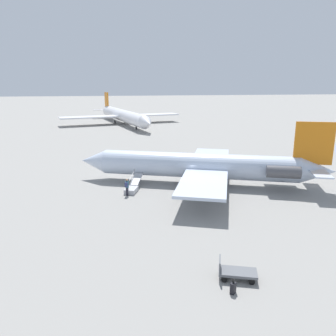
{
  "coord_description": "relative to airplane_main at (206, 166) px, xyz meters",
  "views": [
    {
      "loc": [
        10.53,
        34.33,
        11.04
      ],
      "look_at": [
        3.36,
        -0.43,
        1.95
      ],
      "focal_mm": 35.0,
      "sensor_mm": 36.0,
      "label": 1
    }
  ],
  "objects": [
    {
      "name": "ground_plane",
      "position": [
        0.88,
        -0.36,
        -2.2
      ],
      "size": [
        600.0,
        600.0,
        0.0
      ],
      "primitive_type": "plane",
      "color": "gray"
    },
    {
      "name": "luggage_cart",
      "position": [
        4.13,
        18.17,
        -1.74
      ],
      "size": [
        2.45,
        1.8,
        1.22
      ],
      "rotation": [
        0.0,
        0.0,
        -0.36
      ],
      "color": "#595B60",
      "rests_on": "ground"
    },
    {
      "name": "passenger",
      "position": [
        9.09,
        1.99,
        -1.19
      ],
      "size": [
        0.45,
        0.57,
        1.74
      ],
      "rotation": [
        0.0,
        0.0,
        -1.96
      ],
      "color": "#23232D",
      "rests_on": "ground"
    },
    {
      "name": "suitcase",
      "position": [
        4.8,
        19.43,
        -1.87
      ],
      "size": [
        0.41,
        0.4,
        0.88
      ],
      "rotation": [
        0.0,
        0.0,
        3.88
      ],
      "color": "black",
      "rests_on": "ground"
    },
    {
      "name": "airplane_main",
      "position": [
        0.0,
        0.0,
        0.0
      ],
      "size": [
        27.43,
        21.24,
        7.33
      ],
      "rotation": [
        0.0,
        0.0,
        -0.39
      ],
      "color": "silver",
      "rests_on": "ground"
    },
    {
      "name": "boarding_stairs",
      "position": [
        8.44,
        0.79,
        -1.81
      ],
      "size": [
        2.45,
        4.1,
        1.78
      ],
      "rotation": [
        0.0,
        0.0,
        -1.96
      ],
      "color": "#B2B2B7",
      "rests_on": "ground"
    },
    {
      "name": "airplane_taxiing_distant",
      "position": [
        5.23,
        -60.41,
        0.33
      ],
      "size": [
        34.52,
        44.33,
        8.5
      ],
      "rotation": [
        0.0,
        0.0,
        1.77
      ],
      "color": "silver",
      "rests_on": "ground"
    }
  ]
}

